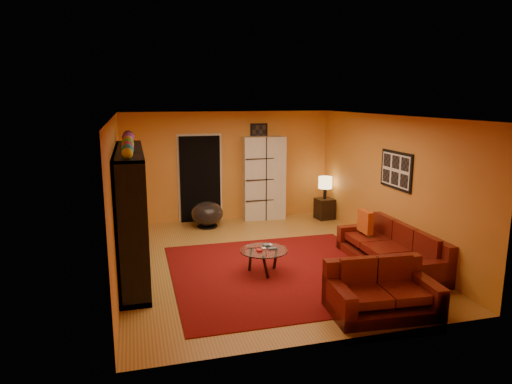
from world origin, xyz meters
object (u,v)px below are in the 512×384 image
object	(u,v)px
tv	(135,215)
side_table	(324,209)
entertainment_unit	(132,212)
coffee_table	(264,253)
loveseat	(380,291)
table_lamp	(325,183)
sofa	(394,251)
storage_cabinet	(264,178)
bowl_chair	(207,214)

from	to	relation	value
tv	side_table	bearing A→B (deg)	-61.92
tv	side_table	xyz separation A→B (m)	(4.47, 2.39, -0.74)
tv	entertainment_unit	bearing A→B (deg)	67.65
entertainment_unit	coffee_table	distance (m)	2.31
loveseat	table_lamp	size ratio (longest dim) A/B	2.76
sofa	storage_cabinet	distance (m)	4.02
loveseat	side_table	xyz separation A→B (m)	(1.25, 4.79, -0.04)
coffee_table	storage_cabinet	bearing A→B (deg)	74.02
tv	storage_cabinet	xyz separation A→B (m)	(3.05, 2.82, 0.02)
side_table	table_lamp	size ratio (longest dim) A/B	0.92
storage_cabinet	tv	bearing A→B (deg)	-134.22
bowl_chair	side_table	world-z (taller)	bowl_chair
loveseat	storage_cabinet	xyz separation A→B (m)	(-0.18, 5.22, 0.72)
bowl_chair	table_lamp	size ratio (longest dim) A/B	1.34
entertainment_unit	tv	world-z (taller)	entertainment_unit
entertainment_unit	coffee_table	size ratio (longest dim) A/B	3.71
entertainment_unit	storage_cabinet	size ratio (longest dim) A/B	1.49
tv	table_lamp	distance (m)	5.07
bowl_chair	entertainment_unit	bearing A→B (deg)	-124.60
coffee_table	storage_cabinet	distance (m)	3.66
table_lamp	coffee_table	bearing A→B (deg)	-128.61
storage_cabinet	side_table	size ratio (longest dim) A/B	4.02
side_table	table_lamp	bearing A→B (deg)	0.00
entertainment_unit	coffee_table	bearing A→B (deg)	-17.39
entertainment_unit	coffee_table	xyz separation A→B (m)	(2.11, -0.66, -0.69)
coffee_table	table_lamp	distance (m)	3.91
tv	loveseat	size ratio (longest dim) A/B	0.62
sofa	bowl_chair	distance (m)	4.32
entertainment_unit	table_lamp	xyz separation A→B (m)	(4.53, 2.37, -0.16)
entertainment_unit	coffee_table	world-z (taller)	entertainment_unit
loveseat	coffee_table	size ratio (longest dim) A/B	1.86
side_table	sofa	bearing A→B (deg)	-91.91
tv	sofa	xyz separation A→B (m)	(4.37, -0.91, -0.70)
tv	sofa	size ratio (longest dim) A/B	0.40
entertainment_unit	sofa	xyz separation A→B (m)	(4.42, -0.93, -0.77)
tv	bowl_chair	xyz separation A→B (m)	(1.58, 2.39, -0.67)
bowl_chair	side_table	bearing A→B (deg)	0.04
tv	storage_cabinet	distance (m)	4.15
loveseat	side_table	size ratio (longest dim) A/B	3.01
sofa	table_lamp	size ratio (longest dim) A/B	4.27
sofa	coffee_table	xyz separation A→B (m)	(-2.31, 0.27, 0.08)
entertainment_unit	side_table	xyz separation A→B (m)	(4.53, 2.37, -0.80)
tv	coffee_table	xyz separation A→B (m)	(2.06, -0.64, -0.62)
sofa	bowl_chair	world-z (taller)	sofa
entertainment_unit	side_table	bearing A→B (deg)	27.62
sofa	storage_cabinet	world-z (taller)	storage_cabinet
sofa	coffee_table	bearing A→B (deg)	173.57
table_lamp	tv	bearing A→B (deg)	-151.92
sofa	table_lamp	bearing A→B (deg)	88.39
coffee_table	table_lamp	bearing A→B (deg)	51.39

